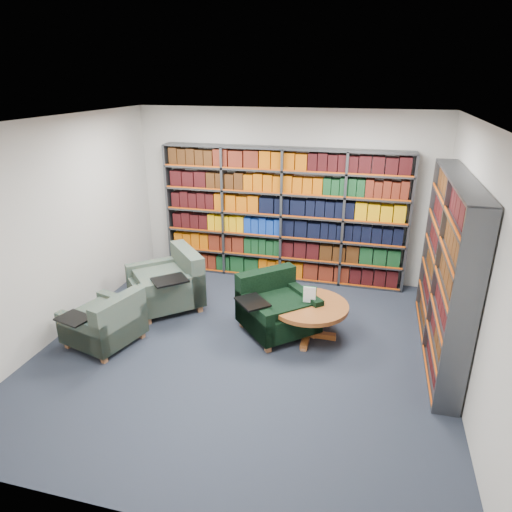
% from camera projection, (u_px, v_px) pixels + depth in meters
% --- Properties ---
extents(room_shell, '(5.02, 5.02, 2.82)m').
position_uv_depth(room_shell, '(243.00, 246.00, 5.31)').
color(room_shell, black).
rests_on(room_shell, ground).
extents(bookshelf_back, '(4.00, 0.28, 2.20)m').
position_uv_depth(bookshelf_back, '(282.00, 216.00, 7.53)').
color(bookshelf_back, '#47494F').
rests_on(bookshelf_back, ground).
extents(bookshelf_right, '(0.28, 2.50, 2.20)m').
position_uv_depth(bookshelf_right, '(446.00, 270.00, 5.42)').
color(bookshelf_right, '#47494F').
rests_on(bookshelf_right, ground).
extents(chair_teal_left, '(1.33, 1.33, 0.86)m').
position_uv_depth(chair_teal_left, '(171.00, 284.00, 6.83)').
color(chair_teal_left, '#072A37').
rests_on(chair_teal_left, ground).
extents(chair_green_right, '(1.22, 1.22, 0.79)m').
position_uv_depth(chair_green_right, '(275.00, 308.00, 6.18)').
color(chair_green_right, black).
rests_on(chair_green_right, ground).
extents(chair_teal_front, '(0.98, 1.04, 0.73)m').
position_uv_depth(chair_teal_front, '(107.00, 324.00, 5.83)').
color(chair_teal_front, '#072A37').
rests_on(chair_teal_front, ground).
extents(coffee_table, '(1.03, 1.03, 0.72)m').
position_uv_depth(coffee_table, '(309.00, 311.00, 5.97)').
color(coffee_table, '#974D2A').
rests_on(coffee_table, ground).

